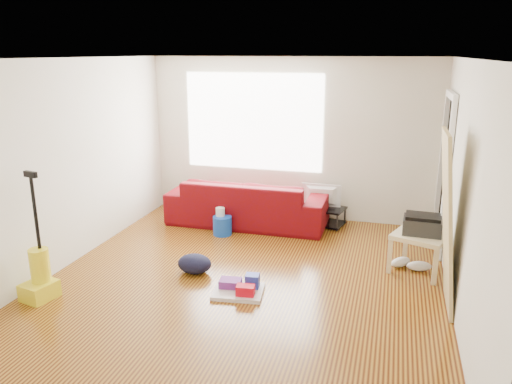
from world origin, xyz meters
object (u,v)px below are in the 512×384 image
(cleaning_tray, at_px, (240,288))
(backpack, at_px, (195,272))
(sofa, at_px, (248,223))
(tv_stand, at_px, (320,215))
(vacuum, at_px, (39,275))
(side_table, at_px, (421,239))
(bucket, at_px, (223,234))

(cleaning_tray, height_order, backpack, cleaning_tray)
(sofa, xyz_separation_m, backpack, (-0.11, -1.89, 0.00))
(tv_stand, xyz_separation_m, cleaning_tray, (-0.50, -2.53, -0.09))
(backpack, bearing_deg, vacuum, -140.98)
(sofa, xyz_separation_m, tv_stand, (1.08, 0.27, 0.15))
(tv_stand, distance_m, cleaning_tray, 2.58)
(tv_stand, xyz_separation_m, vacuum, (-2.54, -3.20, 0.11))
(tv_stand, distance_m, vacuum, 4.08)
(side_table, bearing_deg, backpack, -163.24)
(cleaning_tray, xyz_separation_m, backpack, (-0.69, 0.36, -0.06))
(sofa, relative_size, bucket, 8.80)
(sofa, height_order, cleaning_tray, sofa)
(cleaning_tray, bearing_deg, side_table, 30.94)
(side_table, relative_size, bucket, 2.78)
(side_table, distance_m, cleaning_tray, 2.25)
(sofa, relative_size, cleaning_tray, 4.08)
(sofa, xyz_separation_m, vacuum, (-1.46, -2.93, 0.26))
(backpack, bearing_deg, bucket, 96.36)
(cleaning_tray, bearing_deg, sofa, 104.34)
(bucket, xyz_separation_m, vacuum, (-1.25, -2.35, 0.26))
(bucket, bearing_deg, side_table, -11.21)
(cleaning_tray, bearing_deg, backpack, 152.07)
(side_table, relative_size, vacuum, 0.55)
(tv_stand, distance_m, backpack, 2.47)
(side_table, distance_m, vacuum, 4.35)
(bucket, relative_size, vacuum, 0.20)
(backpack, height_order, vacuum, vacuum)
(sofa, distance_m, cleaning_tray, 2.33)
(sofa, xyz_separation_m, side_table, (2.49, -1.11, 0.41))
(cleaning_tray, distance_m, backpack, 0.78)
(sofa, distance_m, vacuum, 3.28)
(side_table, distance_m, backpack, 2.74)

